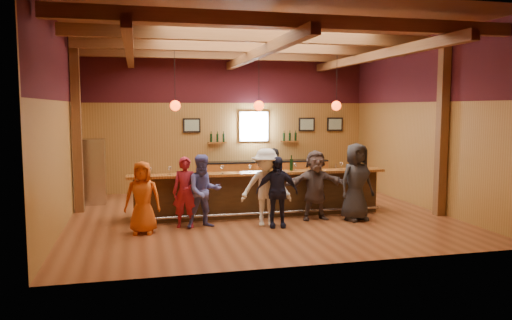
% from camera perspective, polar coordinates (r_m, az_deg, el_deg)
% --- Properties ---
extents(room, '(9.04, 9.00, 4.52)m').
position_cam_1_polar(room, '(12.16, 0.27, 8.64)').
color(room, brown).
rests_on(room, ground).
extents(bar_counter, '(6.30, 1.07, 1.11)m').
position_cam_1_polar(bar_counter, '(12.43, 0.24, -3.87)').
color(bar_counter, black).
rests_on(bar_counter, ground).
extents(back_bar_cabinet, '(4.00, 0.52, 0.95)m').
position_cam_1_polar(back_bar_cabinet, '(16.15, 1.31, -1.75)').
color(back_bar_cabinet, brown).
rests_on(back_bar_cabinet, ground).
extents(window, '(0.95, 0.09, 0.95)m').
position_cam_1_polar(window, '(16.13, -0.26, 3.86)').
color(window, silver).
rests_on(window, room).
extents(framed_pictures, '(5.35, 0.05, 0.45)m').
position_cam_1_polar(framed_pictures, '(16.34, 2.72, 4.06)').
color(framed_pictures, black).
rests_on(framed_pictures, room).
extents(wine_shelves, '(3.00, 0.18, 0.30)m').
position_cam_1_polar(wine_shelves, '(16.09, -0.20, 2.32)').
color(wine_shelves, brown).
rests_on(wine_shelves, room).
extents(pendant_lights, '(4.24, 0.24, 1.37)m').
position_cam_1_polar(pendant_lights, '(12.10, 0.33, 6.27)').
color(pendant_lights, black).
rests_on(pendant_lights, room).
extents(stainless_fridge, '(0.70, 0.70, 1.80)m').
position_cam_1_polar(stainless_fridge, '(14.50, -18.18, -1.24)').
color(stainless_fridge, silver).
rests_on(stainless_fridge, ground).
extents(customer_orange, '(0.82, 0.60, 1.54)m').
position_cam_1_polar(customer_orange, '(10.78, -12.84, -4.21)').
color(customer_orange, '#C95112').
rests_on(customer_orange, ground).
extents(customer_redvest, '(0.65, 0.51, 1.58)m').
position_cam_1_polar(customer_redvest, '(11.17, -8.07, -3.67)').
color(customer_redvest, maroon).
rests_on(customer_redvest, ground).
extents(customer_denim, '(0.87, 0.72, 1.63)m').
position_cam_1_polar(customer_denim, '(11.10, -5.99, -3.57)').
color(customer_denim, '#5459A8').
rests_on(customer_denim, ground).
extents(customer_white, '(1.23, 0.85, 1.75)m').
position_cam_1_polar(customer_white, '(11.21, 1.17, -3.13)').
color(customer_white, white).
rests_on(customer_white, ground).
extents(customer_navy, '(0.98, 0.52, 1.59)m').
position_cam_1_polar(customer_navy, '(11.09, 2.39, -3.65)').
color(customer_navy, '#181A31').
rests_on(customer_navy, ground).
extents(customer_brown, '(1.56, 0.56, 1.66)m').
position_cam_1_polar(customer_brown, '(11.89, 6.81, -2.87)').
color(customer_brown, '#514340').
rests_on(customer_brown, ground).
extents(customer_dark, '(1.00, 0.77, 1.83)m').
position_cam_1_polar(customer_dark, '(11.96, 11.39, -2.47)').
color(customer_dark, '#252427').
rests_on(customer_dark, ground).
extents(bartender, '(0.67, 0.55, 1.56)m').
position_cam_1_polar(bartender, '(13.64, 2.05, -1.88)').
color(bartender, black).
rests_on(bartender, ground).
extents(ice_bucket, '(0.24, 0.24, 0.27)m').
position_cam_1_polar(ice_bucket, '(12.16, 1.90, -0.65)').
color(ice_bucket, brown).
rests_on(ice_bucket, bar_counter).
extents(bottle_a, '(0.07, 0.07, 0.32)m').
position_cam_1_polar(bottle_a, '(12.18, 2.30, -0.68)').
color(bottle_a, black).
rests_on(bottle_a, bar_counter).
extents(bottle_b, '(0.08, 0.08, 0.38)m').
position_cam_1_polar(bottle_b, '(12.30, 4.06, -0.51)').
color(bottle_b, black).
rests_on(bottle_b, bar_counter).
extents(glass_a, '(0.08, 0.08, 0.18)m').
position_cam_1_polar(glass_a, '(11.69, -12.08, -1.07)').
color(glass_a, silver).
rests_on(glass_a, bar_counter).
extents(glass_b, '(0.09, 0.09, 0.19)m').
position_cam_1_polar(glass_b, '(11.71, -9.83, -0.97)').
color(glass_b, silver).
rests_on(glass_b, bar_counter).
extents(glass_c, '(0.07, 0.07, 0.16)m').
position_cam_1_polar(glass_c, '(11.72, -5.73, -1.03)').
color(glass_c, silver).
rests_on(glass_c, bar_counter).
extents(glass_d, '(0.09, 0.09, 0.20)m').
position_cam_1_polar(glass_d, '(11.73, -3.89, -0.86)').
color(glass_d, silver).
rests_on(glass_d, bar_counter).
extents(glass_e, '(0.08, 0.08, 0.19)m').
position_cam_1_polar(glass_e, '(11.91, -0.67, -0.79)').
color(glass_e, silver).
rests_on(glass_e, bar_counter).
extents(glass_f, '(0.08, 0.08, 0.19)m').
position_cam_1_polar(glass_f, '(12.29, 4.50, -0.60)').
color(glass_f, silver).
rests_on(glass_f, bar_counter).
extents(glass_g, '(0.09, 0.09, 0.19)m').
position_cam_1_polar(glass_g, '(12.38, 5.91, -0.54)').
color(glass_g, silver).
rests_on(glass_g, bar_counter).
extents(glass_h, '(0.09, 0.09, 0.20)m').
position_cam_1_polar(glass_h, '(12.64, 9.70, -0.46)').
color(glass_h, silver).
rests_on(glass_h, bar_counter).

